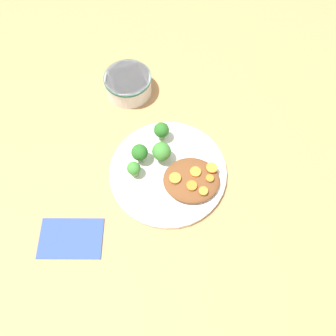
# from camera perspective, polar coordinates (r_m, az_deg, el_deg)

# --- Properties ---
(ground_plane) EXTENTS (4.00, 4.00, 0.00)m
(ground_plane) POSITION_cam_1_polar(r_m,az_deg,el_deg) (0.81, -0.00, -0.94)
(ground_plane) COLOR tan
(plate) EXTENTS (0.29, 0.29, 0.02)m
(plate) POSITION_cam_1_polar(r_m,az_deg,el_deg) (0.80, -0.00, -0.63)
(plate) COLOR silver
(plate) RESTS_ON ground_plane
(dip_bowl) EXTENTS (0.13, 0.13, 0.06)m
(dip_bowl) POSITION_cam_1_polar(r_m,az_deg,el_deg) (0.93, -6.92, 14.40)
(dip_bowl) COLOR silver
(dip_bowl) RESTS_ON ground_plane
(stew_mound) EXTENTS (0.13, 0.12, 0.02)m
(stew_mound) POSITION_cam_1_polar(r_m,az_deg,el_deg) (0.78, 4.09, -2.10)
(stew_mound) COLOR brown
(stew_mound) RESTS_ON plate
(broccoli_floret_0) EXTENTS (0.03, 0.03, 0.05)m
(broccoli_floret_0) POSITION_cam_1_polar(r_m,az_deg,el_deg) (0.77, -5.95, -0.17)
(broccoli_floret_0) COLOR #759E51
(broccoli_floret_0) RESTS_ON plate
(broccoli_floret_1) EXTENTS (0.05, 0.05, 0.06)m
(broccoli_floret_1) POSITION_cam_1_polar(r_m,az_deg,el_deg) (0.78, -1.13, 2.86)
(broccoli_floret_1) COLOR #759E51
(broccoli_floret_1) RESTS_ON plate
(broccoli_floret_2) EXTENTS (0.04, 0.04, 0.06)m
(broccoli_floret_2) POSITION_cam_1_polar(r_m,az_deg,el_deg) (0.78, -4.96, 2.68)
(broccoli_floret_2) COLOR #759E51
(broccoli_floret_2) RESTS_ON plate
(broccoli_floret_3) EXTENTS (0.04, 0.04, 0.05)m
(broccoli_floret_3) POSITION_cam_1_polar(r_m,az_deg,el_deg) (0.81, -1.14, 6.56)
(broccoli_floret_3) COLOR #759E51
(broccoli_floret_3) RESTS_ON plate
(carrot_slice_0) EXTENTS (0.03, 0.03, 0.00)m
(carrot_slice_0) POSITION_cam_1_polar(r_m,az_deg,el_deg) (0.78, 7.62, 0.36)
(carrot_slice_0) COLOR orange
(carrot_slice_0) RESTS_ON stew_mound
(carrot_slice_1) EXTENTS (0.03, 0.03, 0.01)m
(carrot_slice_1) POSITION_cam_1_polar(r_m,az_deg,el_deg) (0.76, 1.24, -1.77)
(carrot_slice_1) COLOR orange
(carrot_slice_1) RESTS_ON stew_mound
(carrot_slice_2) EXTENTS (0.02, 0.02, 0.00)m
(carrot_slice_2) POSITION_cam_1_polar(r_m,az_deg,el_deg) (0.77, 7.28, -1.77)
(carrot_slice_2) COLOR orange
(carrot_slice_2) RESTS_ON stew_mound
(carrot_slice_3) EXTENTS (0.03, 0.03, 0.01)m
(carrot_slice_3) POSITION_cam_1_polar(r_m,az_deg,el_deg) (0.77, 4.80, -0.67)
(carrot_slice_3) COLOR orange
(carrot_slice_3) RESTS_ON stew_mound
(carrot_slice_4) EXTENTS (0.02, 0.02, 0.01)m
(carrot_slice_4) POSITION_cam_1_polar(r_m,az_deg,el_deg) (0.75, 4.15, -3.07)
(carrot_slice_4) COLOR orange
(carrot_slice_4) RESTS_ON stew_mound
(carrot_slice_5) EXTENTS (0.02, 0.02, 0.00)m
(carrot_slice_5) POSITION_cam_1_polar(r_m,az_deg,el_deg) (0.75, 6.17, -3.99)
(carrot_slice_5) COLOR orange
(carrot_slice_5) RESTS_ON stew_mound
(napkin) EXTENTS (0.15, 0.10, 0.01)m
(napkin) POSITION_cam_1_polar(r_m,az_deg,el_deg) (0.78, -16.58, -11.62)
(napkin) COLOR #334C8C
(napkin) RESTS_ON ground_plane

